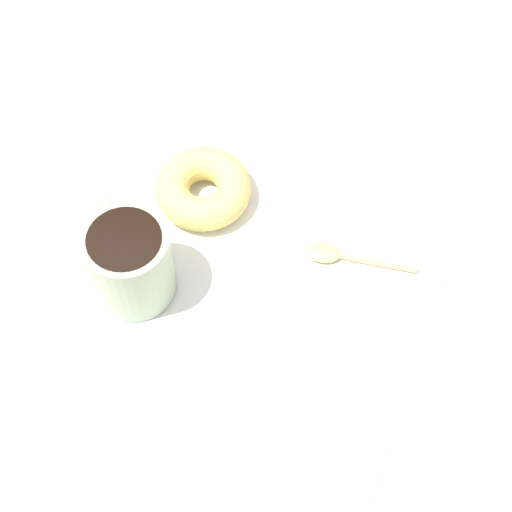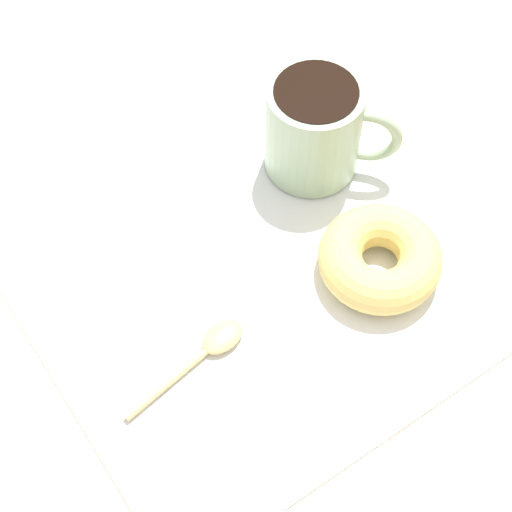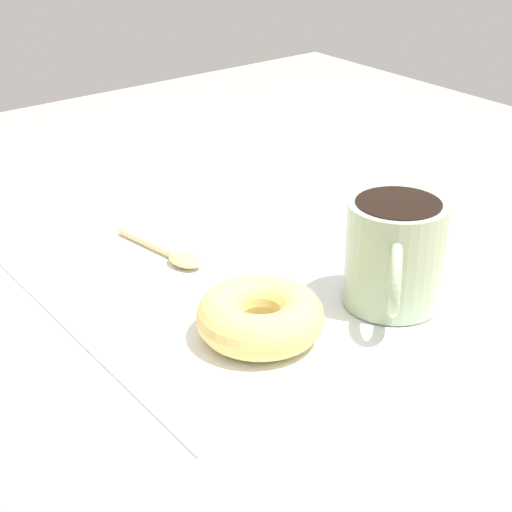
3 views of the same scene
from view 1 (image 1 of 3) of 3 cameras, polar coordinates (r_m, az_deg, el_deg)
The scene contains 5 objects.
ground_plane at distance 85.34cm, azimuth 0.18°, elevation -1.44°, with size 120.00×120.00×2.00cm, color tan.
napkin at distance 84.60cm, azimuth -0.00°, elevation -0.73°, with size 34.83×34.83×0.30cm, color white.
coffee_cup at distance 80.39cm, azimuth -8.46°, elevation -0.31°, with size 9.42×9.68×8.86cm.
donut at distance 87.47cm, azimuth -3.55°, elevation 4.51°, with size 9.83×9.83×3.51cm, color #E5C66B.
spoon at distance 85.03cm, azimuth 5.34°, elevation 0.09°, with size 11.34×3.01×0.90cm.
Camera 1 is at (13.96, -38.66, 73.79)cm, focal length 60.00 mm.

